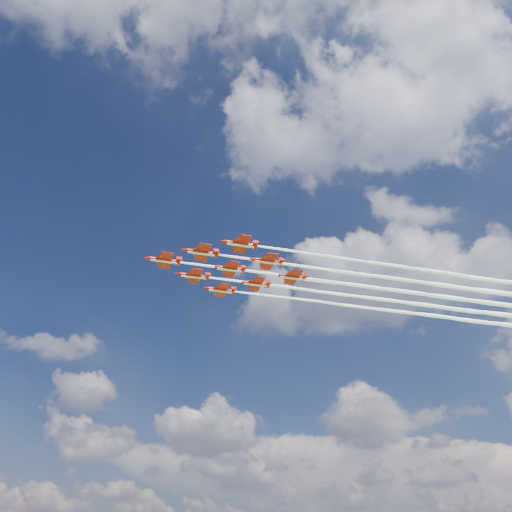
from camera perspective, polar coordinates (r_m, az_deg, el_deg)
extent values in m
cylinder|color=#AB0F09|center=(154.80, -10.45, -0.47)|extent=(7.32, 6.34, 1.17)
cone|color=#AB0F09|center=(154.69, -12.41, -0.21)|extent=(2.39, 2.26, 1.17)
cone|color=#AB0F09|center=(155.06, -8.62, -0.72)|extent=(1.91, 1.84, 1.07)
ellipsoid|color=black|center=(154.98, -11.22, -0.21)|extent=(2.33, 2.16, 0.76)
cube|color=#AB0F09|center=(154.79, -10.26, -0.51)|extent=(8.88, 9.73, 0.15)
cube|color=#AB0F09|center=(155.01, -8.89, -0.68)|extent=(3.59, 3.91, 0.13)
cube|color=#AB0F09|center=(155.52, -8.79, -0.39)|extent=(1.41, 1.20, 1.92)
cube|color=white|center=(154.52, -10.47, -0.64)|extent=(6.77, 5.83, 0.13)
cylinder|color=#AB0F09|center=(149.27, -6.27, 0.43)|extent=(7.32, 6.34, 1.17)
cone|color=#AB0F09|center=(148.80, -8.29, 0.71)|extent=(2.39, 2.26, 1.17)
cone|color=#AB0F09|center=(149.89, -4.38, 0.17)|extent=(1.91, 1.84, 1.07)
ellipsoid|color=black|center=(149.31, -7.06, 0.70)|extent=(2.33, 2.16, 0.76)
cube|color=#AB0F09|center=(149.30, -6.07, 0.39)|extent=(8.88, 9.73, 0.15)
cube|color=#AB0F09|center=(149.79, -4.66, 0.21)|extent=(3.59, 3.91, 0.13)
cube|color=#AB0F09|center=(150.33, -4.57, 0.51)|extent=(1.41, 1.20, 1.92)
cube|color=white|center=(148.99, -6.28, 0.26)|extent=(6.77, 5.83, 0.13)
cylinder|color=#AB0F09|center=(161.85, -7.11, -2.27)|extent=(7.32, 6.34, 1.17)
cone|color=#AB0F09|center=(161.41, -8.98, -2.02)|extent=(2.39, 2.26, 1.17)
cone|color=#AB0F09|center=(162.42, -5.37, -2.49)|extent=(1.91, 1.84, 1.07)
ellipsoid|color=black|center=(161.89, -7.85, -2.02)|extent=(2.33, 2.16, 0.76)
cube|color=#AB0F09|center=(161.88, -6.93, -2.31)|extent=(8.88, 9.73, 0.15)
cube|color=#AB0F09|center=(162.33, -5.63, -2.46)|extent=(3.59, 3.91, 0.13)
cube|color=#AB0F09|center=(162.82, -5.54, -2.18)|extent=(1.41, 1.20, 1.92)
cube|color=white|center=(161.59, -7.13, -2.43)|extent=(6.77, 5.83, 0.13)
cylinder|color=#AB0F09|center=(144.64, -1.79, 1.39)|extent=(7.32, 6.34, 1.17)
cone|color=#AB0F09|center=(143.77, -3.86, 1.68)|extent=(2.39, 2.26, 1.17)
cone|color=#AB0F09|center=(145.64, 0.13, 1.12)|extent=(1.91, 1.84, 1.07)
ellipsoid|color=black|center=(144.54, -2.61, 1.67)|extent=(2.33, 2.16, 0.76)
cube|color=#AB0F09|center=(144.71, -1.58, 1.34)|extent=(8.88, 9.73, 0.15)
cube|color=#AB0F09|center=(145.48, -0.15, 1.16)|extent=(3.59, 3.91, 0.13)
cube|color=#AB0F09|center=(146.05, -0.07, 1.46)|extent=(1.41, 1.20, 1.92)
cube|color=white|center=(144.35, -1.79, 1.21)|extent=(6.77, 5.83, 0.13)
cylinder|color=#AB0F09|center=(156.90, -3.01, -1.46)|extent=(7.32, 6.34, 1.17)
cone|color=#AB0F09|center=(156.10, -4.93, -1.21)|extent=(2.39, 2.26, 1.17)
cone|color=#AB0F09|center=(157.82, -1.23, -1.70)|extent=(1.91, 1.84, 1.07)
ellipsoid|color=black|center=(156.80, -3.77, -1.21)|extent=(2.33, 2.16, 0.76)
cube|color=#AB0F09|center=(156.96, -2.82, -1.51)|extent=(8.88, 9.73, 0.15)
cube|color=#AB0F09|center=(157.67, -1.50, -1.66)|extent=(3.59, 3.91, 0.13)
cube|color=#AB0F09|center=(158.20, -1.42, -1.37)|extent=(1.41, 1.20, 1.92)
cube|color=white|center=(156.63, -3.02, -1.63)|extent=(6.77, 5.83, 0.13)
cylinder|color=#AB0F09|center=(169.55, -4.06, -3.90)|extent=(7.32, 6.34, 1.17)
cone|color=#AB0F09|center=(168.81, -5.84, -3.67)|extent=(2.39, 2.26, 1.17)
cone|color=#AB0F09|center=(170.40, -2.40, -4.10)|extent=(1.91, 1.84, 1.07)
ellipsoid|color=black|center=(169.46, -4.76, -3.67)|extent=(2.33, 2.16, 0.76)
cube|color=#AB0F09|center=(169.61, -3.88, -3.94)|extent=(8.88, 9.73, 0.15)
cube|color=#AB0F09|center=(170.27, -2.65, -4.07)|extent=(3.59, 3.91, 0.13)
cube|color=#AB0F09|center=(170.75, -2.57, -3.80)|extent=(1.41, 1.20, 1.92)
cube|color=white|center=(169.31, -4.07, -4.06)|extent=(6.77, 5.83, 0.13)
cylinder|color=#AB0F09|center=(152.84, 1.33, -0.61)|extent=(7.32, 6.34, 1.17)
cone|color=#AB0F09|center=(151.65, -0.61, -0.34)|extent=(2.39, 2.26, 1.17)
cone|color=#AB0F09|center=(154.11, 3.12, -0.85)|extent=(1.91, 1.84, 1.07)
ellipsoid|color=black|center=(152.59, 0.55, -0.35)|extent=(2.33, 2.16, 0.76)
cube|color=#AB0F09|center=(152.94, 1.52, -0.65)|extent=(8.88, 9.73, 0.15)
cube|color=#AB0F09|center=(153.91, 2.85, -0.82)|extent=(3.59, 3.91, 0.13)
cube|color=#AB0F09|center=(154.46, 2.92, -0.52)|extent=(1.41, 1.20, 1.92)
cube|color=white|center=(152.56, 1.33, -0.78)|extent=(6.77, 5.83, 0.13)
cylinder|color=#AB0F09|center=(165.14, -0.07, -3.17)|extent=(7.32, 6.34, 1.17)
cone|color=#AB0F09|center=(164.05, -1.87, -2.94)|extent=(2.39, 2.26, 1.17)
cone|color=#AB0F09|center=(166.32, 1.61, -3.38)|extent=(1.91, 1.84, 1.07)
ellipsoid|color=black|center=(164.92, -0.78, -2.94)|extent=(2.33, 2.16, 0.76)
cube|color=#AB0F09|center=(165.24, 0.11, -3.21)|extent=(8.88, 9.73, 0.15)
cube|color=#AB0F09|center=(166.14, 1.36, -3.35)|extent=(3.59, 3.91, 0.13)
cube|color=#AB0F09|center=(166.65, 1.43, -3.07)|extent=(1.41, 1.20, 1.92)
cube|color=white|center=(164.89, -0.07, -3.33)|extent=(6.77, 5.83, 0.13)
cylinder|color=#AB0F09|center=(161.60, 4.12, -2.39)|extent=(7.32, 6.34, 1.17)
cone|color=#AB0F09|center=(160.14, 2.31, -2.16)|extent=(2.39, 2.26, 1.17)
cone|color=#AB0F09|center=(163.12, 5.79, -2.61)|extent=(1.91, 1.84, 1.07)
ellipsoid|color=black|center=(161.24, 3.39, -2.15)|extent=(2.33, 2.16, 0.76)
cube|color=#AB0F09|center=(161.73, 4.30, -2.43)|extent=(8.88, 9.73, 0.15)
cube|color=#AB0F09|center=(162.89, 5.54, -2.58)|extent=(3.59, 3.91, 0.13)
cube|color=#AB0F09|center=(163.42, 5.60, -2.29)|extent=(1.41, 1.20, 1.92)
cube|color=white|center=(161.34, 4.12, -2.56)|extent=(6.77, 5.83, 0.13)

